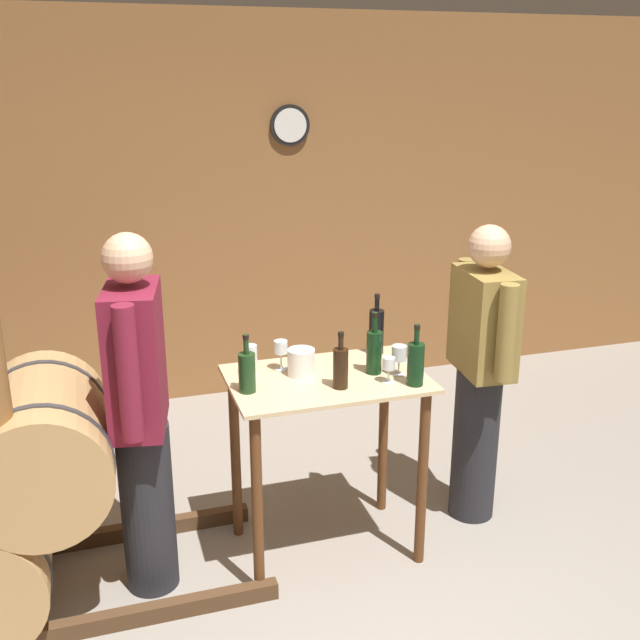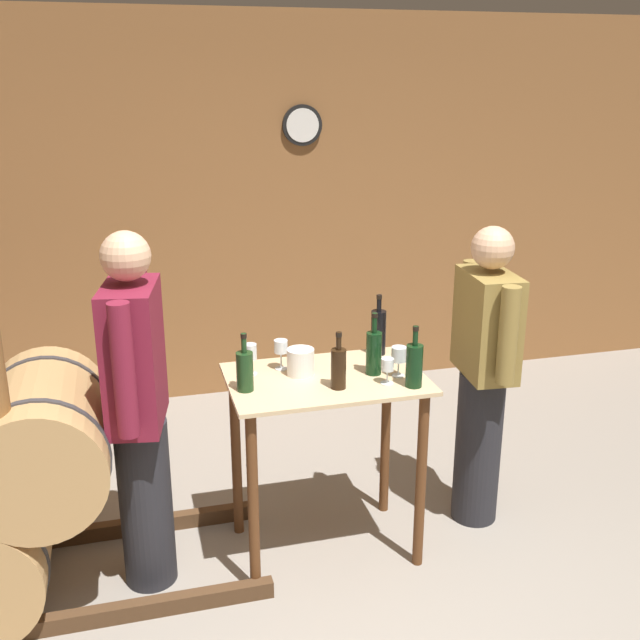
{
  "view_description": "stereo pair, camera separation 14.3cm",
  "coord_description": "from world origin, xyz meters",
  "px_view_note": "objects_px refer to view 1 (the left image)",
  "views": [
    {
      "loc": [
        -1.0,
        -2.32,
        2.28
      ],
      "look_at": [
        -0.0,
        0.87,
        1.18
      ],
      "focal_mm": 42.0,
      "sensor_mm": 36.0,
      "label": 1
    },
    {
      "loc": [
        -0.87,
        -2.36,
        2.28
      ],
      "look_at": [
        -0.0,
        0.87,
        1.18
      ],
      "focal_mm": 42.0,
      "sensor_mm": 36.0,
      "label": 2
    }
  ],
  "objects_px": {
    "person_host": "(140,411)",
    "wine_bottle_left": "(341,367)",
    "wine_bottle_right": "(376,330)",
    "wine_bottle_far_left": "(247,371)",
    "wine_bottle_center": "(374,351)",
    "wine_glass_far_side": "(399,354)",
    "wine_glass_near_center": "(281,348)",
    "wine_bottle_far_right": "(416,363)",
    "wine_glass_near_right": "(389,365)",
    "person_visitor_with_scarf": "(480,370)",
    "ice_bucket": "(301,362)",
    "wine_glass_near_left": "(251,354)"
  },
  "relations": [
    {
      "from": "wine_bottle_far_left",
      "to": "wine_bottle_right",
      "type": "height_order",
      "value": "wine_bottle_right"
    },
    {
      "from": "wine_glass_near_center",
      "to": "person_host",
      "type": "height_order",
      "value": "person_host"
    },
    {
      "from": "wine_bottle_left",
      "to": "ice_bucket",
      "type": "bearing_deg",
      "value": 122.69
    },
    {
      "from": "wine_bottle_left",
      "to": "person_host",
      "type": "xyz_separation_m",
      "value": [
        -0.88,
        0.11,
        -0.15
      ]
    },
    {
      "from": "wine_glass_near_right",
      "to": "person_host",
      "type": "distance_m",
      "value": 1.13
    },
    {
      "from": "wine_bottle_left",
      "to": "wine_bottle_center",
      "type": "distance_m",
      "value": 0.24
    },
    {
      "from": "wine_glass_near_center",
      "to": "wine_glass_near_right",
      "type": "xyz_separation_m",
      "value": [
        0.43,
        -0.3,
        -0.02
      ]
    },
    {
      "from": "wine_glass_near_center",
      "to": "person_visitor_with_scarf",
      "type": "height_order",
      "value": "person_visitor_with_scarf"
    },
    {
      "from": "wine_bottle_center",
      "to": "wine_bottle_left",
      "type": "bearing_deg",
      "value": -150.12
    },
    {
      "from": "wine_bottle_far_right",
      "to": "ice_bucket",
      "type": "relative_size",
      "value": 2.23
    },
    {
      "from": "wine_bottle_right",
      "to": "wine_glass_far_side",
      "type": "relative_size",
      "value": 2.15
    },
    {
      "from": "wine_glass_near_center",
      "to": "wine_glass_near_right",
      "type": "relative_size",
      "value": 1.2
    },
    {
      "from": "wine_glass_near_center",
      "to": "wine_glass_near_left",
      "type": "bearing_deg",
      "value": -170.54
    },
    {
      "from": "wine_bottle_right",
      "to": "wine_bottle_far_left",
      "type": "bearing_deg",
      "value": -158.73
    },
    {
      "from": "wine_glass_near_right",
      "to": "person_visitor_with_scarf",
      "type": "bearing_deg",
      "value": 19.2
    },
    {
      "from": "wine_bottle_left",
      "to": "wine_glass_near_right",
      "type": "distance_m",
      "value": 0.23
    },
    {
      "from": "wine_glass_near_left",
      "to": "person_visitor_with_scarf",
      "type": "xyz_separation_m",
      "value": [
        1.18,
        -0.07,
        -0.2
      ]
    },
    {
      "from": "wine_glass_near_left",
      "to": "person_host",
      "type": "distance_m",
      "value": 0.57
    },
    {
      "from": "wine_glass_near_right",
      "to": "ice_bucket",
      "type": "height_order",
      "value": "ice_bucket"
    },
    {
      "from": "wine_bottle_far_left",
      "to": "wine_bottle_left",
      "type": "bearing_deg",
      "value": -11.34
    },
    {
      "from": "wine_bottle_left",
      "to": "wine_glass_near_right",
      "type": "xyz_separation_m",
      "value": [
        0.23,
        -0.01,
        -0.01
      ]
    },
    {
      "from": "person_host",
      "to": "wine_bottle_center",
      "type": "bearing_deg",
      "value": 0.44
    },
    {
      "from": "wine_bottle_right",
      "to": "wine_glass_near_center",
      "type": "bearing_deg",
      "value": -171.7
    },
    {
      "from": "wine_glass_far_side",
      "to": "wine_bottle_far_right",
      "type": "bearing_deg",
      "value": -79.87
    },
    {
      "from": "wine_bottle_left",
      "to": "wine_bottle_right",
      "type": "relative_size",
      "value": 0.86
    },
    {
      "from": "wine_bottle_far_right",
      "to": "ice_bucket",
      "type": "bearing_deg",
      "value": 149.9
    },
    {
      "from": "ice_bucket",
      "to": "wine_bottle_far_right",
      "type": "bearing_deg",
      "value": -30.1
    },
    {
      "from": "wine_glass_far_side",
      "to": "ice_bucket",
      "type": "relative_size",
      "value": 1.12
    },
    {
      "from": "wine_bottle_center",
      "to": "ice_bucket",
      "type": "height_order",
      "value": "wine_bottle_center"
    },
    {
      "from": "ice_bucket",
      "to": "wine_glass_near_left",
      "type": "bearing_deg",
      "value": 163.72
    },
    {
      "from": "wine_bottle_far_left",
      "to": "wine_bottle_far_right",
      "type": "bearing_deg",
      "value": -11.53
    },
    {
      "from": "wine_glass_far_side",
      "to": "person_host",
      "type": "distance_m",
      "value": 1.21
    },
    {
      "from": "wine_bottle_left",
      "to": "wine_glass_far_side",
      "type": "height_order",
      "value": "wine_bottle_left"
    },
    {
      "from": "wine_bottle_left",
      "to": "person_visitor_with_scarf",
      "type": "bearing_deg",
      "value": 13.46
    },
    {
      "from": "ice_bucket",
      "to": "person_visitor_with_scarf",
      "type": "height_order",
      "value": "person_visitor_with_scarf"
    },
    {
      "from": "wine_glass_near_center",
      "to": "person_host",
      "type": "relative_size",
      "value": 0.09
    },
    {
      "from": "wine_bottle_far_left",
      "to": "person_host",
      "type": "xyz_separation_m",
      "value": [
        -0.47,
        0.03,
        -0.14
      ]
    },
    {
      "from": "wine_glass_far_side",
      "to": "person_visitor_with_scarf",
      "type": "height_order",
      "value": "person_visitor_with_scarf"
    },
    {
      "from": "person_host",
      "to": "wine_bottle_left",
      "type": "bearing_deg",
      "value": -7.16
    },
    {
      "from": "person_host",
      "to": "wine_glass_far_side",
      "type": "bearing_deg",
      "value": -2.3
    },
    {
      "from": "wine_bottle_left",
      "to": "wine_bottle_right",
      "type": "xyz_separation_m",
      "value": [
        0.32,
        0.37,
        0.02
      ]
    },
    {
      "from": "wine_bottle_center",
      "to": "wine_glass_far_side",
      "type": "bearing_deg",
      "value": -28.47
    },
    {
      "from": "wine_bottle_center",
      "to": "wine_bottle_right",
      "type": "relative_size",
      "value": 0.97
    },
    {
      "from": "wine_bottle_center",
      "to": "person_visitor_with_scarf",
      "type": "height_order",
      "value": "person_visitor_with_scarf"
    },
    {
      "from": "wine_bottle_far_right",
      "to": "wine_glass_near_center",
      "type": "distance_m",
      "value": 0.65
    },
    {
      "from": "ice_bucket",
      "to": "person_visitor_with_scarf",
      "type": "distance_m",
      "value": 0.97
    },
    {
      "from": "wine_bottle_center",
      "to": "wine_glass_near_center",
      "type": "xyz_separation_m",
      "value": [
        -0.41,
        0.17,
        -0.0
      ]
    },
    {
      "from": "wine_bottle_right",
      "to": "wine_glass_near_center",
      "type": "height_order",
      "value": "wine_bottle_right"
    },
    {
      "from": "wine_glass_far_side",
      "to": "ice_bucket",
      "type": "xyz_separation_m",
      "value": [
        -0.44,
        0.14,
        -0.04
      ]
    },
    {
      "from": "wine_glass_near_left",
      "to": "person_host",
      "type": "height_order",
      "value": "person_host"
    }
  ]
}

